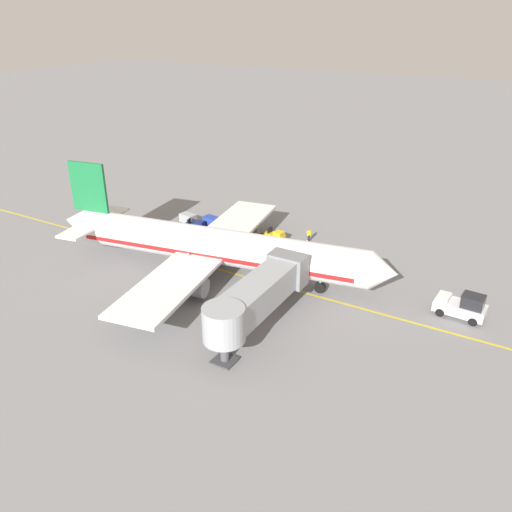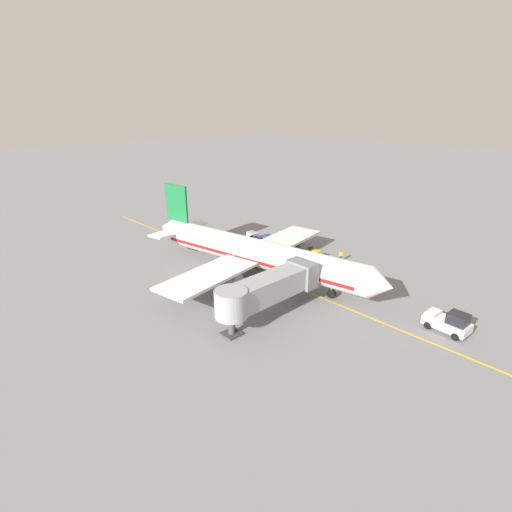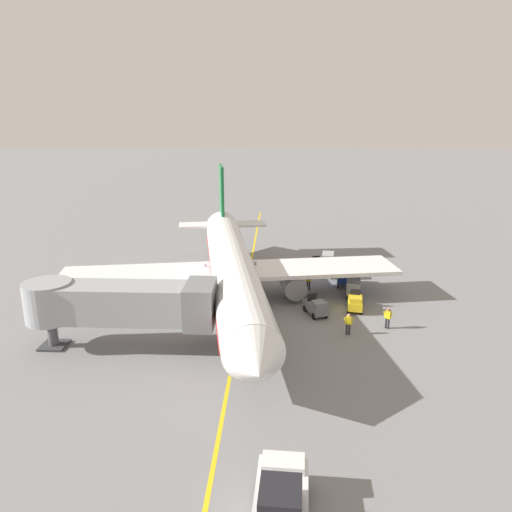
{
  "view_description": "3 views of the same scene",
  "coord_description": "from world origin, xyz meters",
  "px_view_note": "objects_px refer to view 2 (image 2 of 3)",
  "views": [
    {
      "loc": [
        40.49,
        29.11,
        25.0
      ],
      "look_at": [
        -0.7,
        5.19,
        2.33
      ],
      "focal_mm": 35.93,
      "sensor_mm": 36.0,
      "label": 1
    },
    {
      "loc": [
        35.78,
        37.6,
        22.03
      ],
      "look_at": [
        0.89,
        1.13,
        2.73
      ],
      "focal_mm": 28.28,
      "sensor_mm": 36.0,
      "label": 2
    },
    {
      "loc": [
        -2.88,
        41.17,
        16.08
      ],
      "look_at": [
        -1.1,
        0.79,
        4.2
      ],
      "focal_mm": 33.7,
      "sensor_mm": 36.0,
      "label": 3
    }
  ],
  "objects_px": {
    "baggage_tug_lead": "(256,242)",
    "baggage_cart_tail_end": "(253,236)",
    "jet_bridge": "(268,288)",
    "baggage_tug_spare": "(314,254)",
    "baggage_cart_third_in_train": "(269,239)",
    "baggage_tug_trailing": "(305,262)",
    "ground_crew_wing_walker": "(273,250)",
    "parked_airliner": "(255,253)",
    "ground_crew_loader": "(335,263)",
    "baggage_cart_front": "(299,247)",
    "pushback_tractor": "(449,322)",
    "baggage_cart_second_in_train": "(283,243)",
    "ground_crew_marshaller": "(341,255)"
  },
  "relations": [
    {
      "from": "baggage_tug_lead",
      "to": "baggage_cart_tail_end",
      "type": "distance_m",
      "value": 2.32
    },
    {
      "from": "jet_bridge",
      "to": "baggage_tug_spare",
      "type": "height_order",
      "value": "jet_bridge"
    },
    {
      "from": "baggage_cart_third_in_train",
      "to": "baggage_tug_trailing",
      "type": "bearing_deg",
      "value": 73.63
    },
    {
      "from": "baggage_cart_third_in_train",
      "to": "ground_crew_wing_walker",
      "type": "height_order",
      "value": "ground_crew_wing_walker"
    },
    {
      "from": "parked_airliner",
      "to": "ground_crew_loader",
      "type": "relative_size",
      "value": 22.04
    },
    {
      "from": "ground_crew_loader",
      "to": "baggage_cart_front",
      "type": "bearing_deg",
      "value": -101.08
    },
    {
      "from": "baggage_tug_lead",
      "to": "pushback_tractor",
      "type": "bearing_deg",
      "value": 82.86
    },
    {
      "from": "ground_crew_loader",
      "to": "baggage_tug_trailing",
      "type": "bearing_deg",
      "value": -59.08
    },
    {
      "from": "baggage_cart_second_in_train",
      "to": "baggage_cart_tail_end",
      "type": "relative_size",
      "value": 1.0
    },
    {
      "from": "parked_airliner",
      "to": "baggage_tug_trailing",
      "type": "distance_m",
      "value": 8.16
    },
    {
      "from": "pushback_tractor",
      "to": "baggage_cart_tail_end",
      "type": "xyz_separation_m",
      "value": [
        -5.33,
        -34.76,
        -0.15
      ]
    },
    {
      "from": "ground_crew_loader",
      "to": "baggage_tug_spare",
      "type": "bearing_deg",
      "value": -104.74
    },
    {
      "from": "jet_bridge",
      "to": "pushback_tractor",
      "type": "bearing_deg",
      "value": 126.89
    },
    {
      "from": "ground_crew_wing_walker",
      "to": "pushback_tractor",
      "type": "bearing_deg",
      "value": 84.22
    },
    {
      "from": "parked_airliner",
      "to": "ground_crew_marshaller",
      "type": "height_order",
      "value": "parked_airliner"
    },
    {
      "from": "baggage_tug_trailing",
      "to": "baggage_cart_second_in_train",
      "type": "bearing_deg",
      "value": -114.09
    },
    {
      "from": "parked_airliner",
      "to": "jet_bridge",
      "type": "xyz_separation_m",
      "value": [
        6.96,
        9.29,
        0.27
      ]
    },
    {
      "from": "baggage_tug_lead",
      "to": "baggage_cart_second_in_train",
      "type": "bearing_deg",
      "value": 118.98
    },
    {
      "from": "baggage_cart_third_in_train",
      "to": "pushback_tractor",
      "type": "bearing_deg",
      "value": 79.22
    },
    {
      "from": "baggage_cart_tail_end",
      "to": "baggage_cart_front",
      "type": "bearing_deg",
      "value": 99.11
    },
    {
      "from": "baggage_cart_third_in_train",
      "to": "baggage_tug_spare",
      "type": "bearing_deg",
      "value": 92.95
    },
    {
      "from": "baggage_tug_lead",
      "to": "baggage_tug_trailing",
      "type": "relative_size",
      "value": 0.98
    },
    {
      "from": "baggage_tug_spare",
      "to": "ground_crew_marshaller",
      "type": "bearing_deg",
      "value": 118.81
    },
    {
      "from": "jet_bridge",
      "to": "ground_crew_marshaller",
      "type": "height_order",
      "value": "jet_bridge"
    },
    {
      "from": "parked_airliner",
      "to": "baggage_tug_trailing",
      "type": "height_order",
      "value": "parked_airliner"
    },
    {
      "from": "baggage_cart_third_in_train",
      "to": "baggage_cart_tail_end",
      "type": "distance_m",
      "value": 3.3
    },
    {
      "from": "pushback_tractor",
      "to": "ground_crew_wing_walker",
      "type": "height_order",
      "value": "pushback_tractor"
    },
    {
      "from": "parked_airliner",
      "to": "pushback_tractor",
      "type": "height_order",
      "value": "parked_airliner"
    },
    {
      "from": "jet_bridge",
      "to": "baggage_tug_lead",
      "type": "relative_size",
      "value": 4.94
    },
    {
      "from": "parked_airliner",
      "to": "baggage_cart_front",
      "type": "relative_size",
      "value": 12.54
    },
    {
      "from": "baggage_cart_front",
      "to": "baggage_cart_tail_end",
      "type": "distance_m",
      "value": 9.08
    },
    {
      "from": "baggage_cart_tail_end",
      "to": "ground_crew_loader",
      "type": "distance_m",
      "value": 16.93
    },
    {
      "from": "baggage_tug_trailing",
      "to": "ground_crew_loader",
      "type": "xyz_separation_m",
      "value": [
        -2.16,
        3.61,
        0.24
      ]
    },
    {
      "from": "baggage_tug_spare",
      "to": "baggage_cart_tail_end",
      "type": "xyz_separation_m",
      "value": [
        1.14,
        -12.14,
        0.24
      ]
    },
    {
      "from": "parked_airliner",
      "to": "baggage_tug_spare",
      "type": "height_order",
      "value": "parked_airliner"
    },
    {
      "from": "baggage_tug_trailing",
      "to": "baggage_cart_front",
      "type": "distance_m",
      "value": 5.73
    },
    {
      "from": "parked_airliner",
      "to": "baggage_tug_lead",
      "type": "bearing_deg",
      "value": -134.07
    },
    {
      "from": "jet_bridge",
      "to": "ground_crew_wing_walker",
      "type": "xyz_separation_m",
      "value": [
        -13.97,
        -12.63,
        -2.5
      ]
    },
    {
      "from": "baggage_cart_third_in_train",
      "to": "ground_crew_marshaller",
      "type": "relative_size",
      "value": 1.76
    },
    {
      "from": "parked_airliner",
      "to": "baggage_tug_spare",
      "type": "distance_m",
      "value": 11.09
    },
    {
      "from": "pushback_tractor",
      "to": "baggage_cart_second_in_train",
      "type": "distance_m",
      "value": 29.48
    },
    {
      "from": "baggage_tug_spare",
      "to": "baggage_cart_second_in_train",
      "type": "xyz_separation_m",
      "value": [
        0.14,
        -6.17,
        0.24
      ]
    },
    {
      "from": "baggage_cart_third_in_train",
      "to": "ground_crew_loader",
      "type": "xyz_separation_m",
      "value": [
        0.8,
        13.7,
        0.0
      ]
    },
    {
      "from": "baggage_tug_trailing",
      "to": "ground_crew_loader",
      "type": "distance_m",
      "value": 4.22
    },
    {
      "from": "parked_airliner",
      "to": "baggage_cart_front",
      "type": "xyz_separation_m",
      "value": [
        -10.99,
        -1.61,
        -2.24
      ]
    },
    {
      "from": "baggage_tug_trailing",
      "to": "ground_crew_loader",
      "type": "height_order",
      "value": "ground_crew_loader"
    },
    {
      "from": "baggage_tug_lead",
      "to": "baggage_cart_third_in_train",
      "type": "relative_size",
      "value": 0.92
    },
    {
      "from": "baggage_cart_tail_end",
      "to": "baggage_tug_spare",
      "type": "bearing_deg",
      "value": 95.36
    },
    {
      "from": "pushback_tractor",
      "to": "baggage_cart_second_in_train",
      "type": "relative_size",
      "value": 1.52
    },
    {
      "from": "baggage_cart_third_in_train",
      "to": "ground_crew_loader",
      "type": "bearing_deg",
      "value": 86.66
    }
  ]
}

